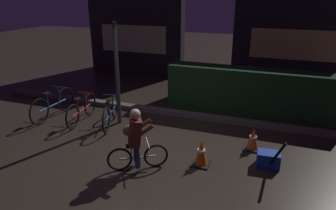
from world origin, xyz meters
The scene contains 14 objects.
ground_plane centered at (0.00, 0.00, 0.00)m, with size 40.00×40.00×0.00m, color #2D261E.
sidewalk_curb centered at (0.00, 2.20, 0.06)m, with size 12.00×0.24×0.12m, color #56544F.
hedge_row centered at (1.80, 3.10, 0.63)m, with size 4.80×0.70×1.26m, color #19381C.
storefront_left centered at (-3.42, 6.50, 2.20)m, with size 4.13×0.54×4.42m.
storefront_right centered at (2.86, 7.20, 2.46)m, with size 4.61×0.54×4.95m.
street_post centered at (-1.38, 1.20, 1.29)m, with size 0.10×0.10×2.58m, color #2D2D33.
parked_bike_leftmost centered at (-3.24, 0.90, 0.36)m, with size 0.46×1.74×0.80m.
parked_bike_left_mid centered at (-2.34, 0.92, 0.33)m, with size 0.46×1.58×0.73m.
parked_bike_center_left centered at (-1.51, 0.99, 0.34)m, with size 0.55×1.55×0.74m.
traffic_cone_near centered at (1.16, -0.10, 0.26)m, with size 0.36×0.36×0.53m.
traffic_cone_far centered at (2.06, 0.91, 0.24)m, with size 0.36×0.36×0.50m.
blue_crate centered at (2.42, 0.30, 0.15)m, with size 0.44×0.32×0.30m, color #193DB7.
cyclist centered at (0.02, -0.67, 0.63)m, with size 1.03×0.67×1.25m.
closed_umbrella centered at (2.55, 0.05, 0.38)m, with size 0.05×0.05×0.85m, color black.
Camera 1 is at (2.41, -5.38, 3.26)m, focal length 32.98 mm.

